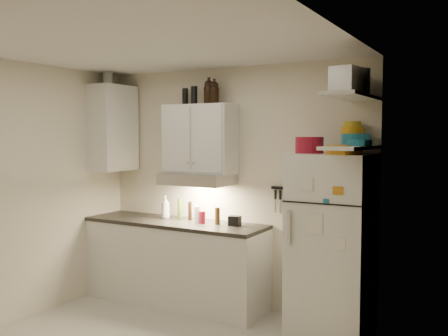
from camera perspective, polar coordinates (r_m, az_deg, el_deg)
The scene contains 35 objects.
ceiling at distance 4.27m, azimuth -9.21°, elevation 13.76°, with size 3.20×3.00×0.02m, color silver.
back_wall at distance 5.49m, azimuth 0.89°, elevation -2.16°, with size 3.20×0.02×2.60m, color beige.
left_wall at distance 5.39m, azimuth -22.52°, elevation -2.56°, with size 0.02×3.00×2.60m, color beige.
right_wall at distance 3.48m, azimuth 12.28°, elevation -5.69°, with size 0.02×3.00×2.60m, color beige.
base_cabinet at distance 5.67m, azimuth -5.63°, elevation -10.82°, with size 2.10×0.60×0.88m, color silver.
countertop at distance 5.57m, azimuth -5.66°, elevation -6.24°, with size 2.10×0.62×0.04m, color black.
upper_cabinet at distance 5.46m, azimuth -2.76°, elevation 3.33°, with size 0.80×0.33×0.75m, color silver.
side_cabinet at distance 6.05m, azimuth -12.60°, elevation 4.46°, with size 0.33×0.55×1.00m, color silver.
range_hood at distance 5.43m, azimuth -3.11°, elevation -1.28°, with size 0.76×0.46×0.12m, color silver.
fridge at distance 4.75m, azimuth 12.25°, elevation -8.66°, with size 0.70×0.68×1.70m, color silver.
shelf_hi at distance 4.47m, azimuth 14.44°, elevation 7.93°, with size 0.30×0.95×0.03m, color silver.
shelf_lo at distance 4.46m, azimuth 14.35°, elevation 2.29°, with size 0.30×0.95×0.03m, color silver.
knife_strip at distance 5.17m, azimuth 7.58°, elevation -2.34°, with size 0.42×0.02×0.03m, color black.
dutch_oven at distance 4.69m, azimuth 9.73°, elevation 2.61°, with size 0.26×0.26×0.15m, color maroon.
book_stack at distance 4.39m, azimuth 13.57°, elevation 2.04°, with size 0.20×0.25×0.08m, color #BF7B17.
spice_jar at distance 4.57m, azimuth 12.32°, elevation 2.15°, with size 0.05×0.05×0.09m, color silver.
stock_pot at distance 4.79m, azimuth 15.04°, elevation 8.88°, with size 0.25×0.25×0.18m, color silver.
tin_a at distance 4.39m, azimuth 14.50°, elevation 9.60°, with size 0.21×0.19×0.21m, color #AAAAAD.
tin_b at distance 4.22m, azimuth 13.73°, elevation 9.81°, with size 0.21×0.21×0.21m, color #AAAAAD.
bowl_teal at distance 4.77m, azimuth 14.83°, elevation 3.18°, with size 0.26×0.26×0.11m, color #186B86.
bowl_orange at distance 4.82m, azimuth 14.43°, elevation 4.19°, with size 0.21×0.21×0.06m, color orange.
bowl_yellow at distance 4.82m, azimuth 14.44°, elevation 4.88°, with size 0.16×0.16×0.05m, color gold.
plates at distance 4.38m, azimuth 15.15°, elevation 2.80°, with size 0.22×0.22×0.05m, color #186B86.
growler_a at distance 5.44m, azimuth -1.73°, elevation 8.69°, with size 0.11×0.11×0.27m, color black, non-canonical shape.
growler_b at distance 5.40m, azimuth -1.13°, elevation 8.64°, with size 0.11×0.11×0.25m, color black, non-canonical shape.
thermos_a at distance 5.53m, azimuth -3.43°, elevation 8.26°, with size 0.07×0.07×0.20m, color black.
thermos_b at distance 5.66m, azimuth -4.45°, elevation 8.10°, with size 0.07×0.07×0.19m, color black.
side_jar at distance 6.10m, azimuth -13.12°, elevation 9.86°, with size 0.11×0.11×0.15m, color silver.
soap_bottle at distance 5.72m, azimuth -6.71°, elevation -4.32°, with size 0.11×0.11×0.29m, color silver.
pepper_mill at distance 5.31m, azimuth -0.76°, elevation -5.51°, with size 0.06×0.06×0.18m, color brown.
oil_bottle at distance 5.66m, azimuth -5.09°, elevation -4.67°, with size 0.05×0.05×0.24m, color #405D17.
vinegar_bottle at distance 5.59m, azimuth -3.90°, elevation -4.91°, with size 0.04×0.04×0.21m, color black.
clear_bottle at distance 5.41m, azimuth -3.08°, elevation -5.34°, with size 0.06×0.06×0.18m, color silver.
red_jar at distance 5.38m, azimuth -2.49°, elevation -5.65°, with size 0.07×0.07×0.13m, color maroon.
caddy at distance 5.25m, azimuth 1.23°, elevation -6.05°, with size 0.12×0.09×0.10m, color black.
Camera 1 is at (2.63, -3.27, 1.86)m, focal length 40.00 mm.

